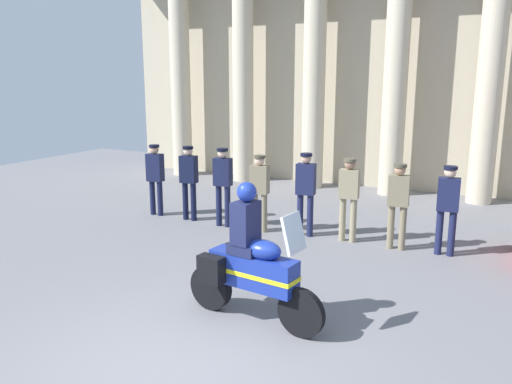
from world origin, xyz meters
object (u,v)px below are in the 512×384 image
officer_in_row_2 (223,181)px  officer_in_row_6 (398,199)px  officer_in_row_1 (189,177)px  officer_in_row_7 (448,203)px  officer_in_row_0 (155,174)px  officer_in_row_5 (349,193)px  motorcycle_with_rider (249,264)px  officer_in_row_4 (306,188)px  officer_in_row_3 (260,187)px

officer_in_row_2 → officer_in_row_6: bearing=176.7°
officer_in_row_1 → officer_in_row_7: (5.56, 0.05, -0.03)m
officer_in_row_2 → officer_in_row_7: bearing=177.0°
officer_in_row_2 → officer_in_row_0: bearing=-8.9°
officer_in_row_5 → officer_in_row_7: bearing=174.9°
officer_in_row_0 → officer_in_row_5: 4.68m
officer_in_row_7 → motorcycle_with_rider: bearing=57.8°
officer_in_row_6 → motorcycle_with_rider: bearing=68.5°
officer_in_row_5 → motorcycle_with_rider: size_ratio=0.80×
officer_in_row_0 → officer_in_row_1: bearing=173.6°
officer_in_row_2 → officer_in_row_4: (1.86, 0.15, -0.01)m
officer_in_row_4 → officer_in_row_7: bearing=175.3°
officer_in_row_4 → officer_in_row_6: officer_in_row_4 is taller
officer_in_row_3 → officer_in_row_5: bearing=179.9°
officer_in_row_1 → officer_in_row_2: officer_in_row_2 is taller
officer_in_row_1 → officer_in_row_3: (1.84, -0.10, -0.04)m
officer_in_row_3 → officer_in_row_6: (2.85, 0.10, 0.01)m
officer_in_row_3 → officer_in_row_4: (0.98, 0.14, 0.05)m
officer_in_row_2 → officer_in_row_5: (2.76, 0.17, -0.04)m
officer_in_row_4 → officer_in_row_2: bearing=-0.5°
officer_in_row_0 → officer_in_row_7: officer_in_row_0 is taller
officer_in_row_1 → officer_in_row_2: bearing=168.7°
officer_in_row_4 → officer_in_row_0: bearing=-4.7°
officer_in_row_1 → motorcycle_with_rider: motorcycle_with_rider is taller
officer_in_row_5 → officer_in_row_7: size_ratio=1.01×
officer_in_row_4 → officer_in_row_7: (2.74, 0.01, -0.04)m
officer_in_row_6 → motorcycle_with_rider: (-1.16, -3.89, -0.18)m
officer_in_row_7 → officer_in_row_0: bearing=-4.7°
officer_in_row_7 → motorcycle_with_rider: size_ratio=0.80×
officer_in_row_1 → motorcycle_with_rider: 5.26m
officer_in_row_5 → officer_in_row_6: bearing=171.5°
officer_in_row_3 → officer_in_row_4: officer_in_row_4 is taller
officer_in_row_1 → officer_in_row_6: size_ratio=1.04×
officer_in_row_7 → officer_in_row_4: bearing=-4.7°
officer_in_row_6 → officer_in_row_3: bearing=-2.9°
officer_in_row_1 → officer_in_row_5: (3.72, 0.06, -0.02)m
officer_in_row_3 → officer_in_row_6: 2.85m
officer_in_row_0 → officer_in_row_7: size_ratio=1.01×
officer_in_row_0 → officer_in_row_4: 3.78m
officer_in_row_4 → officer_in_row_6: bearing=173.8°
motorcycle_with_rider → officer_in_row_0: bearing=146.8°
officer_in_row_5 → officer_in_row_7: 1.84m
officer_in_row_6 → motorcycle_with_rider: size_ratio=0.79×
officer_in_row_4 → motorcycle_with_rider: motorcycle_with_rider is taller
officer_in_row_0 → officer_in_row_5: officer_in_row_0 is taller
officer_in_row_1 → officer_in_row_3: 1.84m
officer_in_row_1 → officer_in_row_3: size_ratio=1.04×
officer_in_row_2 → officer_in_row_1: bearing=-11.3°
officer_in_row_3 → officer_in_row_5: (1.88, 0.16, 0.02)m
officer_in_row_0 → officer_in_row_7: (6.52, 0.03, -0.01)m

